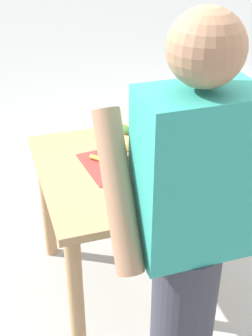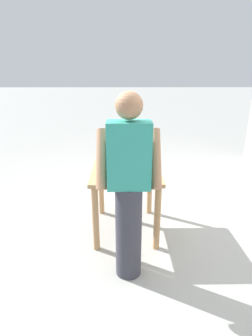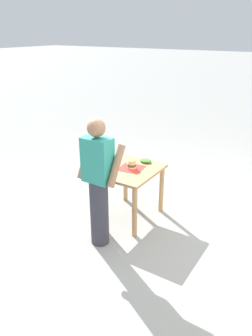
{
  "view_description": "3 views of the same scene",
  "coord_description": "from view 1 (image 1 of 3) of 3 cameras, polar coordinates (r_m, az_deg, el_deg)",
  "views": [
    {
      "loc": [
        0.56,
        1.87,
        1.94
      ],
      "look_at": [
        0.0,
        0.1,
        0.83
      ],
      "focal_mm": 50.0,
      "sensor_mm": 36.0,
      "label": 1
    },
    {
      "loc": [
        0.04,
        2.82,
        1.8
      ],
      "look_at": [
        0.0,
        0.1,
        0.83
      ],
      "focal_mm": 28.0,
      "sensor_mm": 36.0,
      "label": 2
    },
    {
      "loc": [
        -2.27,
        3.66,
        2.64
      ],
      "look_at": [
        0.0,
        0.1,
        0.83
      ],
      "focal_mm": 35.0,
      "sensor_mm": 36.0,
      "label": 3
    }
  ],
  "objects": [
    {
      "name": "ground_plane",
      "position": [
        2.75,
        -0.65,
        -14.03
      ],
      "size": [
        80.0,
        80.0,
        0.0
      ],
      "primitive_type": "plane",
      "color": "#9E9E99"
    },
    {
      "name": "patio_table",
      "position": [
        2.35,
        -0.74,
        -3.07
      ],
      "size": [
        0.77,
        0.91,
        0.78
      ],
      "color": "tan",
      "rests_on": "ground"
    },
    {
      "name": "serving_paper",
      "position": [
        2.29,
        -0.85,
        0.6
      ],
      "size": [
        0.37,
        0.37,
        0.0
      ],
      "primitive_type": "cube",
      "rotation": [
        0.0,
        0.0,
        0.11
      ],
      "color": "red",
      "rests_on": "patio_table"
    },
    {
      "name": "sandwich",
      "position": [
        2.25,
        -0.39,
        2.13
      ],
      "size": [
        0.13,
        0.13,
        0.18
      ],
      "color": "#E5B25B",
      "rests_on": "serving_paper"
    },
    {
      "name": "pickle_spear",
      "position": [
        2.31,
        -3.4,
        1.15
      ],
      "size": [
        0.08,
        0.08,
        0.02
      ],
      "primitive_type": "cylinder",
      "rotation": [
        0.0,
        1.57,
        2.33
      ],
      "color": "#8EA83D",
      "rests_on": "serving_paper"
    },
    {
      "name": "side_salad",
      "position": [
        2.56,
        -1.53,
        4.59
      ],
      "size": [
        0.18,
        0.14,
        0.05
      ],
      "primitive_type": "ellipsoid",
      "color": "#477F33",
      "rests_on": "patio_table"
    },
    {
      "name": "diner_across_table",
      "position": [
        1.64,
        7.55,
        -9.69
      ],
      "size": [
        0.55,
        0.35,
        1.69
      ],
      "color": "#33333D",
      "rests_on": "ground"
    }
  ]
}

